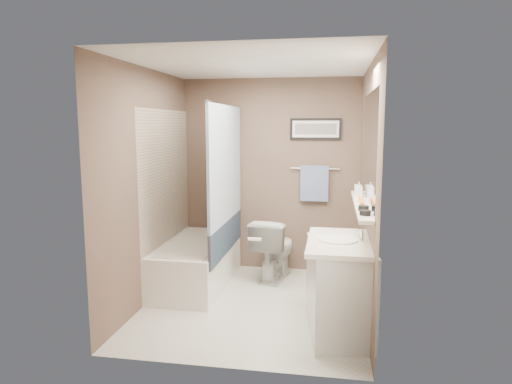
% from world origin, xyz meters
% --- Properties ---
extents(ground, '(2.50, 2.50, 0.00)m').
position_xyz_m(ground, '(0.00, 0.00, 0.00)').
color(ground, silver).
rests_on(ground, ground).
extents(ceiling, '(2.20, 2.50, 0.04)m').
position_xyz_m(ceiling, '(0.00, 0.00, 2.38)').
color(ceiling, white).
rests_on(ceiling, wall_back).
extents(wall_back, '(2.20, 0.04, 2.40)m').
position_xyz_m(wall_back, '(0.00, 1.23, 1.20)').
color(wall_back, brown).
rests_on(wall_back, ground).
extents(wall_front, '(2.20, 0.04, 2.40)m').
position_xyz_m(wall_front, '(0.00, -1.23, 1.20)').
color(wall_front, brown).
rests_on(wall_front, ground).
extents(wall_left, '(0.04, 2.50, 2.40)m').
position_xyz_m(wall_left, '(-1.08, 0.00, 1.20)').
color(wall_left, brown).
rests_on(wall_left, ground).
extents(wall_right, '(0.04, 2.50, 2.40)m').
position_xyz_m(wall_right, '(1.08, 0.00, 1.20)').
color(wall_right, brown).
rests_on(wall_right, ground).
extents(tile_surround, '(0.02, 1.55, 2.00)m').
position_xyz_m(tile_surround, '(-1.09, 0.50, 1.00)').
color(tile_surround, '#BEA88F').
rests_on(tile_surround, wall_left).
extents(curtain_rod, '(0.02, 1.55, 0.02)m').
position_xyz_m(curtain_rod, '(-0.40, 0.50, 2.05)').
color(curtain_rod, silver).
rests_on(curtain_rod, wall_left).
extents(curtain_upper, '(0.03, 1.45, 1.28)m').
position_xyz_m(curtain_upper, '(-0.40, 0.50, 1.40)').
color(curtain_upper, silver).
rests_on(curtain_upper, curtain_rod).
extents(curtain_lower, '(0.03, 1.45, 0.36)m').
position_xyz_m(curtain_lower, '(-0.40, 0.50, 0.58)').
color(curtain_lower, '#29394D').
rests_on(curtain_lower, curtain_rod).
extents(mirror, '(0.02, 1.60, 1.00)m').
position_xyz_m(mirror, '(1.09, -0.15, 1.62)').
color(mirror, silver).
rests_on(mirror, wall_right).
extents(shelf, '(0.12, 1.60, 0.03)m').
position_xyz_m(shelf, '(1.04, -0.15, 1.10)').
color(shelf, silver).
rests_on(shelf, wall_right).
extents(towel_bar, '(0.60, 0.02, 0.02)m').
position_xyz_m(towel_bar, '(0.55, 1.22, 1.30)').
color(towel_bar, silver).
rests_on(towel_bar, wall_back).
extents(towel, '(0.34, 0.05, 0.44)m').
position_xyz_m(towel, '(0.55, 1.20, 1.12)').
color(towel, '#91A8D3').
rests_on(towel, towel_bar).
extents(art_frame, '(0.62, 0.02, 0.26)m').
position_xyz_m(art_frame, '(0.55, 1.23, 1.78)').
color(art_frame, black).
rests_on(art_frame, wall_back).
extents(art_mat, '(0.56, 0.00, 0.20)m').
position_xyz_m(art_mat, '(0.55, 1.22, 1.78)').
color(art_mat, white).
rests_on(art_mat, art_frame).
extents(art_image, '(0.50, 0.00, 0.13)m').
position_xyz_m(art_image, '(0.55, 1.22, 1.78)').
color(art_image, '#595959').
rests_on(art_image, art_mat).
extents(door, '(0.80, 0.02, 2.00)m').
position_xyz_m(door, '(0.55, -1.24, 1.00)').
color(door, silver).
rests_on(door, wall_front).
extents(door_handle, '(0.10, 0.02, 0.02)m').
position_xyz_m(door_handle, '(0.22, -1.19, 1.00)').
color(door_handle, silver).
rests_on(door_handle, door).
extents(bathtub, '(0.72, 1.51, 0.50)m').
position_xyz_m(bathtub, '(-0.75, 0.48, 0.25)').
color(bathtub, white).
rests_on(bathtub, ground).
extents(tub_rim, '(0.56, 1.36, 0.02)m').
position_xyz_m(tub_rim, '(-0.75, 0.48, 0.50)').
color(tub_rim, silver).
rests_on(tub_rim, bathtub).
extents(toilet, '(0.55, 0.79, 0.74)m').
position_xyz_m(toilet, '(0.10, 0.86, 0.37)').
color(toilet, silver).
rests_on(toilet, ground).
extents(vanity, '(0.62, 0.96, 0.80)m').
position_xyz_m(vanity, '(0.85, -0.49, 0.40)').
color(vanity, silver).
rests_on(vanity, ground).
extents(countertop, '(0.54, 0.96, 0.04)m').
position_xyz_m(countertop, '(0.84, -0.49, 0.82)').
color(countertop, silver).
rests_on(countertop, vanity).
extents(sink_basin, '(0.34, 0.34, 0.01)m').
position_xyz_m(sink_basin, '(0.83, -0.49, 0.85)').
color(sink_basin, white).
rests_on(sink_basin, countertop).
extents(faucet_spout, '(0.02, 0.02, 0.10)m').
position_xyz_m(faucet_spout, '(1.03, -0.49, 0.89)').
color(faucet_spout, silver).
rests_on(faucet_spout, countertop).
extents(faucet_knob, '(0.05, 0.05, 0.05)m').
position_xyz_m(faucet_knob, '(1.03, -0.39, 0.87)').
color(faucet_knob, silver).
rests_on(faucet_knob, countertop).
extents(candle_bowl_near, '(0.09, 0.09, 0.04)m').
position_xyz_m(candle_bowl_near, '(1.04, -0.73, 1.14)').
color(candle_bowl_near, black).
rests_on(candle_bowl_near, shelf).
extents(candle_bowl_far, '(0.09, 0.09, 0.04)m').
position_xyz_m(candle_bowl_far, '(1.04, -0.51, 1.14)').
color(candle_bowl_far, black).
rests_on(candle_bowl_far, shelf).
extents(hair_brush_front, '(0.04, 0.22, 0.04)m').
position_xyz_m(hair_brush_front, '(1.04, -0.27, 1.14)').
color(hair_brush_front, orange).
rests_on(hair_brush_front, shelf).
extents(hair_brush_back, '(0.04, 0.22, 0.04)m').
position_xyz_m(hair_brush_back, '(1.04, -0.14, 1.14)').
color(hair_brush_back, orange).
rests_on(hair_brush_back, shelf).
extents(pink_comb, '(0.04, 0.16, 0.01)m').
position_xyz_m(pink_comb, '(1.04, 0.03, 1.12)').
color(pink_comb, '#FA98CC').
rests_on(pink_comb, shelf).
extents(glass_jar, '(0.08, 0.08, 0.10)m').
position_xyz_m(glass_jar, '(1.04, 0.42, 1.17)').
color(glass_jar, silver).
rests_on(glass_jar, shelf).
extents(soap_bottle, '(0.07, 0.07, 0.15)m').
position_xyz_m(soap_bottle, '(1.04, 0.24, 1.19)').
color(soap_bottle, '#999999').
rests_on(soap_bottle, shelf).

